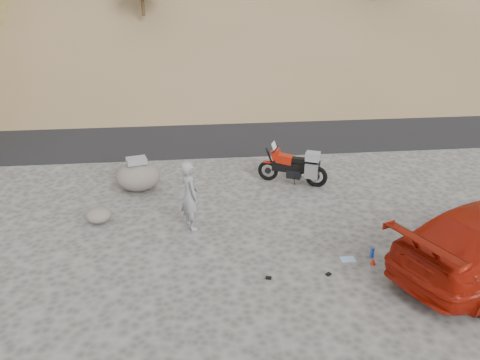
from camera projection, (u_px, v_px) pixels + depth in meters
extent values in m
plane|color=#484543|center=(274.00, 234.00, 11.75)|extent=(140.00, 140.00, 0.00)
cube|color=black|center=(237.00, 128.00, 19.96)|extent=(120.00, 7.00, 0.05)
cylinder|color=#3B2915|center=(142.00, 1.00, 22.16)|extent=(0.17, 0.17, 1.40)
torus|color=black|center=(268.00, 171.00, 14.72)|extent=(0.64, 0.38, 0.65)
cylinder|color=black|center=(268.00, 171.00, 14.72)|extent=(0.20, 0.14, 0.20)
torus|color=black|center=(316.00, 177.00, 14.29)|extent=(0.69, 0.41, 0.69)
cylinder|color=black|center=(316.00, 177.00, 14.29)|extent=(0.23, 0.16, 0.22)
cylinder|color=black|center=(271.00, 160.00, 14.55)|extent=(0.36, 0.21, 0.80)
cylinder|color=black|center=(275.00, 149.00, 14.37)|extent=(0.29, 0.58, 0.04)
cube|color=black|center=(291.00, 167.00, 14.43)|extent=(1.18, 0.70, 0.30)
cube|color=black|center=(294.00, 173.00, 14.48)|extent=(0.53, 0.45, 0.28)
cube|color=#971608|center=(284.00, 159.00, 14.39)|extent=(0.59, 0.48, 0.31)
cube|color=#971608|center=(276.00, 154.00, 14.42)|extent=(0.41, 0.43, 0.35)
cube|color=silver|center=(274.00, 146.00, 14.34)|extent=(0.23, 0.32, 0.25)
cube|color=black|center=(300.00, 160.00, 14.25)|extent=(0.58, 0.42, 0.12)
cube|color=black|center=(312.00, 162.00, 14.16)|extent=(0.39, 0.30, 0.10)
cube|color=#B9B9BE|center=(311.00, 172.00, 14.00)|extent=(0.41, 0.27, 0.44)
cube|color=#B9B9BE|center=(314.00, 166.00, 14.45)|extent=(0.41, 0.27, 0.44)
cube|color=gray|center=(313.00, 156.00, 14.08)|extent=(0.52, 0.48, 0.26)
cube|color=#971608|center=(268.00, 162.00, 14.60)|extent=(0.32, 0.23, 0.04)
cylinder|color=black|center=(294.00, 181.00, 14.38)|extent=(0.11, 0.20, 0.36)
cylinder|color=#B9B9BE|center=(309.00, 175.00, 14.20)|extent=(0.45, 0.27, 0.13)
imported|color=gray|center=(191.00, 227.00, 12.07)|extent=(0.66, 0.78, 1.82)
ellipsoid|color=#5F5851|center=(138.00, 176.00, 14.03)|extent=(1.38, 1.19, 0.86)
cube|color=gray|center=(136.00, 160.00, 13.82)|extent=(0.76, 0.65, 0.18)
ellipsoid|color=#5F5851|center=(98.00, 215.00, 12.24)|extent=(0.67, 0.61, 0.40)
cylinder|color=#1B46A3|center=(372.00, 252.00, 10.74)|extent=(0.12, 0.12, 0.24)
cone|color=#B2230B|center=(373.00, 261.00, 10.48)|extent=(0.14, 0.14, 0.16)
cube|color=black|center=(269.00, 278.00, 10.00)|extent=(0.14, 0.12, 0.03)
cube|color=black|center=(328.00, 274.00, 10.13)|extent=(0.14, 0.13, 0.04)
cube|color=#8AACD6|center=(348.00, 259.00, 10.68)|extent=(0.32, 0.24, 0.01)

